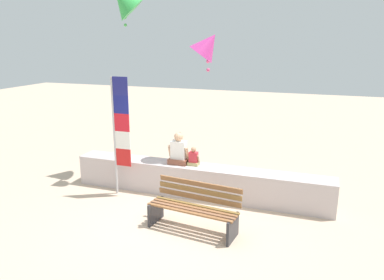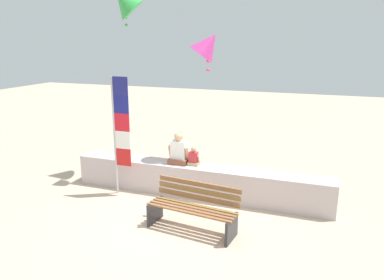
{
  "view_description": "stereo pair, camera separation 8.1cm",
  "coord_description": "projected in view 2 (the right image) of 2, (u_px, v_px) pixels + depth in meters",
  "views": [
    {
      "loc": [
        2.55,
        -6.31,
        3.5
      ],
      "look_at": [
        -0.15,
        1.38,
        1.32
      ],
      "focal_mm": 34.98,
      "sensor_mm": 36.0,
      "label": 1
    },
    {
      "loc": [
        2.62,
        -6.29,
        3.5
      ],
      "look_at": [
        -0.15,
        1.38,
        1.32
      ],
      "focal_mm": 34.98,
      "sensor_mm": 36.0,
      "label": 2
    }
  ],
  "objects": [
    {
      "name": "flag_banner",
      "position": [
        119.0,
        128.0,
        8.41
      ],
      "size": [
        0.42,
        0.05,
        2.74
      ],
      "color": "#B7B7BC",
      "rests_on": "ground"
    },
    {
      "name": "person_child",
      "position": [
        194.0,
        158.0,
        8.57
      ],
      "size": [
        0.28,
        0.21,
        0.43
      ],
      "color": "tan",
      "rests_on": "seawall_ledge"
    },
    {
      "name": "ground_plane",
      "position": [
        176.0,
        221.0,
        7.48
      ],
      "size": [
        40.0,
        40.0,
        0.0
      ],
      "primitive_type": "plane",
      "color": "#CBAE94"
    },
    {
      "name": "seawall_ledge",
      "position": [
        198.0,
        181.0,
        8.63
      ],
      "size": [
        6.02,
        0.58,
        0.72
      ],
      "primitive_type": "cube",
      "color": "beige",
      "rests_on": "ground"
    },
    {
      "name": "park_bench",
      "position": [
        193.0,
        208.0,
        7.07
      ],
      "size": [
        1.79,
        0.81,
        0.88
      ],
      "color": "brown",
      "rests_on": "ground"
    },
    {
      "name": "kite_magenta",
      "position": [
        208.0,
        45.0,
        8.42
      ],
      "size": [
        1.0,
        0.88,
        0.99
      ],
      "color": "#DB3D9E"
    },
    {
      "name": "person_adult",
      "position": [
        179.0,
        151.0,
        8.65
      ],
      "size": [
        0.49,
        0.36,
        0.75
      ],
      "color": "brown",
      "rests_on": "seawall_ledge"
    },
    {
      "name": "kite_green",
      "position": [
        125.0,
        2.0,
        9.14
      ],
      "size": [
        1.14,
        1.05,
        1.03
      ],
      "color": "green"
    }
  ]
}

